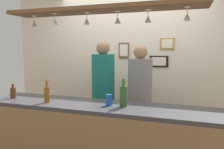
{
  "coord_description": "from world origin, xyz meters",
  "views": [
    {
      "loc": [
        0.89,
        -2.58,
        1.61
      ],
      "look_at": [
        0.0,
        0.1,
        1.28
      ],
      "focal_mm": 35.43,
      "sensor_mm": 36.0,
      "label": 1
    }
  ],
  "objects_px": {
    "drink_can": "(109,100)",
    "picture_frame_crest": "(124,50)",
    "bottle_beer_amber_tall": "(47,94)",
    "picture_frame_upper_small": "(167,44)",
    "person_left_teal_shirt": "(103,87)",
    "bottle_beer_brown_stubby": "(13,92)",
    "bottle_champagne_green": "(123,96)",
    "picture_frame_lower_pair": "(159,61)",
    "person_right_grey_shirt": "(140,92)"
  },
  "relations": [
    {
      "from": "person_left_teal_shirt",
      "to": "person_right_grey_shirt",
      "type": "distance_m",
      "value": 0.55
    },
    {
      "from": "bottle_beer_brown_stubby",
      "to": "picture_frame_lower_pair",
      "type": "bearing_deg",
      "value": 41.52
    },
    {
      "from": "person_left_teal_shirt",
      "to": "bottle_beer_amber_tall",
      "type": "distance_m",
      "value": 0.96
    },
    {
      "from": "bottle_champagne_green",
      "to": "picture_frame_upper_small",
      "type": "height_order",
      "value": "picture_frame_upper_small"
    },
    {
      "from": "drink_can",
      "to": "picture_frame_upper_small",
      "type": "bearing_deg",
      "value": 70.65
    },
    {
      "from": "person_left_teal_shirt",
      "to": "picture_frame_crest",
      "type": "bearing_deg",
      "value": 76.54
    },
    {
      "from": "picture_frame_upper_small",
      "to": "bottle_beer_brown_stubby",
      "type": "bearing_deg",
      "value": -140.56
    },
    {
      "from": "person_left_teal_shirt",
      "to": "bottle_beer_brown_stubby",
      "type": "bearing_deg",
      "value": -137.11
    },
    {
      "from": "person_right_grey_shirt",
      "to": "bottle_beer_amber_tall",
      "type": "distance_m",
      "value": 1.28
    },
    {
      "from": "person_left_teal_shirt",
      "to": "person_right_grey_shirt",
      "type": "bearing_deg",
      "value": -0.0
    },
    {
      "from": "bottle_beer_amber_tall",
      "to": "picture_frame_upper_small",
      "type": "height_order",
      "value": "picture_frame_upper_small"
    },
    {
      "from": "person_right_grey_shirt",
      "to": "picture_frame_upper_small",
      "type": "bearing_deg",
      "value": 63.22
    },
    {
      "from": "bottle_champagne_green",
      "to": "picture_frame_crest",
      "type": "xyz_separation_m",
      "value": [
        -0.38,
        1.4,
        0.47
      ]
    },
    {
      "from": "drink_can",
      "to": "bottle_beer_amber_tall",
      "type": "bearing_deg",
      "value": -172.22
    },
    {
      "from": "person_right_grey_shirt",
      "to": "picture_frame_lower_pair",
      "type": "height_order",
      "value": "person_right_grey_shirt"
    },
    {
      "from": "person_right_grey_shirt",
      "to": "drink_can",
      "type": "distance_m",
      "value": 0.82
    },
    {
      "from": "bottle_champagne_green",
      "to": "bottle_beer_amber_tall",
      "type": "height_order",
      "value": "bottle_champagne_green"
    },
    {
      "from": "person_left_teal_shirt",
      "to": "person_right_grey_shirt",
      "type": "xyz_separation_m",
      "value": [
        0.55,
        -0.0,
        -0.04
      ]
    },
    {
      "from": "bottle_champagne_green",
      "to": "picture_frame_lower_pair",
      "type": "distance_m",
      "value": 1.45
    },
    {
      "from": "person_left_teal_shirt",
      "to": "person_right_grey_shirt",
      "type": "relative_size",
      "value": 1.04
    },
    {
      "from": "drink_can",
      "to": "picture_frame_crest",
      "type": "bearing_deg",
      "value": 98.87
    },
    {
      "from": "bottle_beer_brown_stubby",
      "to": "picture_frame_upper_small",
      "type": "xyz_separation_m",
      "value": [
        1.76,
        1.44,
        0.63
      ]
    },
    {
      "from": "bottle_beer_brown_stubby",
      "to": "drink_can",
      "type": "bearing_deg",
      "value": 1.73
    },
    {
      "from": "person_left_teal_shirt",
      "to": "picture_frame_lower_pair",
      "type": "height_order",
      "value": "person_left_teal_shirt"
    },
    {
      "from": "bottle_champagne_green",
      "to": "picture_frame_lower_pair",
      "type": "height_order",
      "value": "picture_frame_lower_pair"
    },
    {
      "from": "person_left_teal_shirt",
      "to": "person_right_grey_shirt",
      "type": "height_order",
      "value": "person_left_teal_shirt"
    },
    {
      "from": "person_left_teal_shirt",
      "to": "bottle_champagne_green",
      "type": "distance_m",
      "value": 0.95
    },
    {
      "from": "person_right_grey_shirt",
      "to": "bottle_champagne_green",
      "type": "xyz_separation_m",
      "value": [
        -0.02,
        -0.79,
        0.11
      ]
    },
    {
      "from": "person_left_teal_shirt",
      "to": "picture_frame_lower_pair",
      "type": "distance_m",
      "value": 1.02
    },
    {
      "from": "person_left_teal_shirt",
      "to": "bottle_champagne_green",
      "type": "xyz_separation_m",
      "value": [
        0.53,
        -0.79,
        0.07
      ]
    },
    {
      "from": "person_right_grey_shirt",
      "to": "picture_frame_crest",
      "type": "xyz_separation_m",
      "value": [
        -0.4,
        0.61,
        0.58
      ]
    },
    {
      "from": "drink_can",
      "to": "bottle_beer_brown_stubby",
      "type": "bearing_deg",
      "value": -178.27
    },
    {
      "from": "person_right_grey_shirt",
      "to": "picture_frame_crest",
      "type": "relative_size",
      "value": 6.39
    },
    {
      "from": "person_right_grey_shirt",
      "to": "picture_frame_upper_small",
      "type": "distance_m",
      "value": 0.97
    },
    {
      "from": "person_right_grey_shirt",
      "to": "bottle_beer_amber_tall",
      "type": "xyz_separation_m",
      "value": [
        -0.91,
        -0.89,
        0.09
      ]
    },
    {
      "from": "drink_can",
      "to": "picture_frame_lower_pair",
      "type": "bearing_deg",
      "value": 75.28
    },
    {
      "from": "bottle_champagne_green",
      "to": "picture_frame_crest",
      "type": "bearing_deg",
      "value": 105.24
    },
    {
      "from": "person_right_grey_shirt",
      "to": "drink_can",
      "type": "relative_size",
      "value": 13.61
    },
    {
      "from": "drink_can",
      "to": "picture_frame_crest",
      "type": "xyz_separation_m",
      "value": [
        -0.22,
        1.41,
        0.53
      ]
    },
    {
      "from": "bottle_champagne_green",
      "to": "picture_frame_crest",
      "type": "relative_size",
      "value": 1.15
    },
    {
      "from": "person_left_teal_shirt",
      "to": "drink_can",
      "type": "bearing_deg",
      "value": -65.25
    },
    {
      "from": "person_left_teal_shirt",
      "to": "drink_can",
      "type": "distance_m",
      "value": 0.87
    },
    {
      "from": "bottle_champagne_green",
      "to": "picture_frame_upper_small",
      "type": "bearing_deg",
      "value": 76.67
    },
    {
      "from": "picture_frame_upper_small",
      "to": "bottle_champagne_green",
      "type": "bearing_deg",
      "value": -103.33
    },
    {
      "from": "person_left_teal_shirt",
      "to": "bottle_beer_brown_stubby",
      "type": "xyz_separation_m",
      "value": [
        -0.9,
        -0.83,
        0.02
      ]
    },
    {
      "from": "person_right_grey_shirt",
      "to": "drink_can",
      "type": "height_order",
      "value": "person_right_grey_shirt"
    },
    {
      "from": "bottle_beer_amber_tall",
      "to": "picture_frame_lower_pair",
      "type": "xyz_separation_m",
      "value": [
        1.09,
        1.51,
        0.31
      ]
    },
    {
      "from": "person_left_teal_shirt",
      "to": "drink_can",
      "type": "relative_size",
      "value": 14.13
    },
    {
      "from": "person_left_teal_shirt",
      "to": "picture_frame_upper_small",
      "type": "distance_m",
      "value": 1.24
    },
    {
      "from": "person_right_grey_shirt",
      "to": "picture_frame_crest",
      "type": "height_order",
      "value": "picture_frame_crest"
    }
  ]
}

